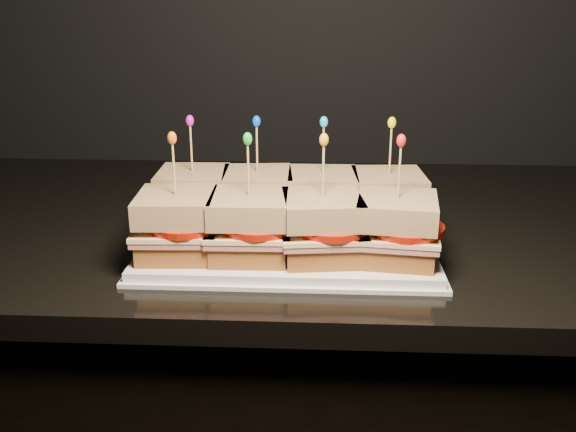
{
  "coord_description": "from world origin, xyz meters",
  "views": [
    {
      "loc": [
        -0.43,
        0.64,
        1.3
      ],
      "look_at": [
        -0.47,
        1.49,
        1.0
      ],
      "focal_mm": 40.0,
      "sensor_mm": 36.0,
      "label": 1
    }
  ],
  "objects": [
    {
      "name": "sandwich_4_cheese",
      "position": [
        -0.62,
        1.43,
        1.0
      ],
      "size": [
        0.12,
        0.11,
        0.01
      ],
      "primitive_type": "cube",
      "rotation": [
        0.0,
        0.0,
        0.05
      ],
      "color": "#FBDF9E",
      "rests_on": "sandwich_4_ham"
    },
    {
      "name": "sandwich_2_ham",
      "position": [
        -0.42,
        1.54,
        1.0
      ],
      "size": [
        0.11,
        0.11,
        0.01
      ],
      "primitive_type": "cube",
      "rotation": [
        0.0,
        0.0,
        0.02
      ],
      "color": "#B65C5A",
      "rests_on": "sandwich_2_bread_bot"
    },
    {
      "name": "sandwich_2_bread_top",
      "position": [
        -0.42,
        1.54,
        1.03
      ],
      "size": [
        0.1,
        0.1,
        0.03
      ],
      "primitive_type": "cube",
      "rotation": [
        0.0,
        0.0,
        0.02
      ],
      "color": "brown",
      "rests_on": "sandwich_2_tomato"
    },
    {
      "name": "sandwich_0_pick",
      "position": [
        -0.62,
        1.54,
        1.08
      ],
      "size": [
        0.0,
        0.0,
        0.09
      ],
      "primitive_type": "cylinder",
      "color": "tan",
      "rests_on": "sandwich_0_bread_top"
    },
    {
      "name": "sandwich_5_ham",
      "position": [
        -0.52,
        1.43,
        1.0
      ],
      "size": [
        0.11,
        0.11,
        0.01
      ],
      "primitive_type": "cube",
      "rotation": [
        0.0,
        0.0,
        0.02
      ],
      "color": "#B65C5A",
      "rests_on": "sandwich_5_bread_bot"
    },
    {
      "name": "sandwich_7_frill",
      "position": [
        -0.33,
        1.43,
        1.12
      ],
      "size": [
        0.01,
        0.01,
        0.02
      ],
      "primitive_type": "ellipsoid",
      "color": "red",
      "rests_on": "sandwich_7_pick"
    },
    {
      "name": "sandwich_6_ham",
      "position": [
        -0.42,
        1.43,
        1.0
      ],
      "size": [
        0.12,
        0.12,
        0.01
      ],
      "primitive_type": "cube",
      "rotation": [
        0.0,
        0.0,
        0.12
      ],
      "color": "#B65C5A",
      "rests_on": "sandwich_6_bread_bot"
    },
    {
      "name": "platter",
      "position": [
        -0.47,
        1.49,
        0.95
      ],
      "size": [
        0.41,
        0.25,
        0.02
      ],
      "primitive_type": "cube",
      "color": "white",
      "rests_on": "granite_slab"
    },
    {
      "name": "sandwich_2_bread_bot",
      "position": [
        -0.42,
        1.54,
        0.98
      ],
      "size": [
        0.1,
        0.1,
        0.03
      ],
      "primitive_type": "cube",
      "rotation": [
        0.0,
        0.0,
        0.02
      ],
      "color": "brown",
      "rests_on": "platter"
    },
    {
      "name": "sandwich_7_bread_top",
      "position": [
        -0.33,
        1.43,
        1.03
      ],
      "size": [
        0.11,
        0.11,
        0.03
      ],
      "primitive_type": "cube",
      "rotation": [
        0.0,
        0.0,
        -0.12
      ],
      "color": "brown",
      "rests_on": "sandwich_7_tomato"
    },
    {
      "name": "sandwich_3_ham",
      "position": [
        -0.33,
        1.54,
        1.0
      ],
      "size": [
        0.12,
        0.11,
        0.01
      ],
      "primitive_type": "cube",
      "rotation": [
        0.0,
        0.0,
        0.07
      ],
      "color": "#B65C5A",
      "rests_on": "sandwich_3_bread_bot"
    },
    {
      "name": "sandwich_5_cheese",
      "position": [
        -0.52,
        1.43,
        1.0
      ],
      "size": [
        0.11,
        0.11,
        0.01
      ],
      "primitive_type": "cube",
      "rotation": [
        0.0,
        0.0,
        0.02
      ],
      "color": "#FBDF9E",
      "rests_on": "sandwich_5_ham"
    },
    {
      "name": "sandwich_0_ham",
      "position": [
        -0.62,
        1.54,
        1.0
      ],
      "size": [
        0.11,
        0.11,
        0.01
      ],
      "primitive_type": "cube",
      "rotation": [
        0.0,
        0.0,
        0.02
      ],
      "color": "#B65C5A",
      "rests_on": "sandwich_0_bread_bot"
    },
    {
      "name": "sandwich_7_pick",
      "position": [
        -0.33,
        1.43,
        1.08
      ],
      "size": [
        0.0,
        0.0,
        0.09
      ],
      "primitive_type": "cylinder",
      "color": "tan",
      "rests_on": "sandwich_7_bread_top"
    },
    {
      "name": "sandwich_5_bread_bot",
      "position": [
        -0.52,
        1.43,
        0.98
      ],
      "size": [
        0.1,
        0.1,
        0.03
      ],
      "primitive_type": "cube",
      "rotation": [
        0.0,
        0.0,
        0.02
      ],
      "color": "brown",
      "rests_on": "platter"
    },
    {
      "name": "sandwich_2_pick",
      "position": [
        -0.42,
        1.54,
        1.08
      ],
      "size": [
        0.0,
        0.0,
        0.09
      ],
      "primitive_type": "cylinder",
      "color": "tan",
      "rests_on": "sandwich_2_bread_top"
    },
    {
      "name": "sandwich_0_bread_bot",
      "position": [
        -0.62,
        1.54,
        0.98
      ],
      "size": [
        0.1,
        0.1,
        0.03
      ],
      "primitive_type": "cube",
      "rotation": [
        0.0,
        0.0,
        0.02
      ],
      "color": "brown",
      "rests_on": "platter"
    },
    {
      "name": "sandwich_0_tomato",
      "position": [
        -0.61,
        1.54,
        1.01
      ],
      "size": [
        0.1,
        0.1,
        0.01
      ],
      "primitive_type": "cylinder",
      "color": "#B51605",
      "rests_on": "sandwich_0_cheese"
    },
    {
      "name": "sandwich_6_bread_top",
      "position": [
        -0.42,
        1.43,
        1.03
      ],
      "size": [
        0.11,
        0.11,
        0.03
      ],
      "primitive_type": "cube",
      "rotation": [
        0.0,
        0.0,
        0.12
      ],
      "color": "brown",
      "rests_on": "sandwich_6_tomato"
    },
    {
      "name": "sandwich_5_bread_top",
      "position": [
        -0.52,
        1.43,
        1.03
      ],
      "size": [
        0.1,
        0.1,
        0.03
      ],
      "primitive_type": "cube",
      "rotation": [
        0.0,
        0.0,
        0.02
      ],
      "color": "brown",
      "rests_on": "sandwich_5_tomato"
    },
    {
      "name": "sandwich_6_bread_bot",
      "position": [
        -0.42,
        1.43,
        0.98
      ],
      "size": [
        0.11,
        0.11,
        0.03
      ],
      "primitive_type": "cube",
      "rotation": [
        0.0,
        0.0,
        0.12
      ],
      "color": "brown",
      "rests_on": "platter"
    },
    {
      "name": "sandwich_2_frill",
      "position": [
        -0.42,
        1.54,
        1.12
      ],
      "size": [
        0.01,
        0.01,
        0.02
      ],
      "primitive_type": "ellipsoid",
      "color": "#0CADC9",
      "rests_on": "sandwich_2_pick"
    },
    {
      "name": "sandwich_5_frill",
      "position": [
        -0.52,
        1.43,
        1.12
      ],
      "size": [
        0.01,
        0.01,
        0.02
      ],
      "primitive_type": "ellipsoid",
      "color": "green",
      "rests_on": "sandwich_5_pick"
    },
    {
      "name": "sandwich_3_bread_top",
      "position": [
        -0.33,
        1.54,
        1.03
      ],
      "size": [
        0.11,
        0.11,
        0.03
      ],
      "primitive_type": "cube",
      "rotation": [
        0.0,
        0.0,
        0.07
      ],
      "color": "brown",
      "rests_on": "sandwich_3_tomato"
    },
    {
      "name": "sandwich_7_bread_bot",
      "position": [
        -0.33,
        1.43,
        0.98
      ],
      "size": [
        0.11,
        0.11,
        0.03
      ],
      "primitive_type": "cube",
      "rotation": [
        0.0,
        0.0,
        -0.12
      ],
      "color": "brown",
      "rests_on": "platter"
    },
    {
      "name": "sandwich_1_pick",
      "position": [
        -0.52,
        1.54,
        1.08
      ],
      "size": [
        0.0,
        0.0,
        0.09
      ],
      "primitive_type": "cylinder",
      "color": "tan",
      "rests_on": "sandwich_1_bread_top"
    },
    {
      "name": "sandwich_1_cheese",
      "position": [
        -0.52,
        1.54,
        1.0
      ],
      "size": [
        0.12,
        0.12,
        0.01
      ],
      "primitive_type": "cube",
      "rotation": [
        0.0,
        0.0,
        0.09
      ],
      "color": "#FBDF9E",
      "rests_on": "sandwich_1_ham"
    },
    {
      "name": "sandwich_1_bread_bot",
      "position": [
        -0.52,
        1.54,
        0.98
      ],
      "size": [
        0.11,
        0.11,
        0.03
      ],
      "primitive_type": "cube",
      "rotation": [
        0.0,
        0.0,
        0.09
      ],
      "color": "brown",
      "rests_on": "platter"
    },
    {
      "name": "sandwich_4_frill",
      "position": [
        -0.62,
        1.43,
        1.12
      ],
      "size": [
        0.01,
        0.01,
        0.02
      ],
      "primitive_type": "ellipsoid",
      "color": "orange",
      "rests_on": "sandwich_4_pick"
    },
    {
      "name": "sandwich_2_cheese",
      "position": [
        -0.42,
        1.54,
        1.0
      ],
      "size": [
        0.11,
        0.11,
        0.01
      ],
      "primitive_type": "cube",
      "rotation": [
        0.0,
        0.0,
        0.02
      ],
      "color": "#FBDF9E",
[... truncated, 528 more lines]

